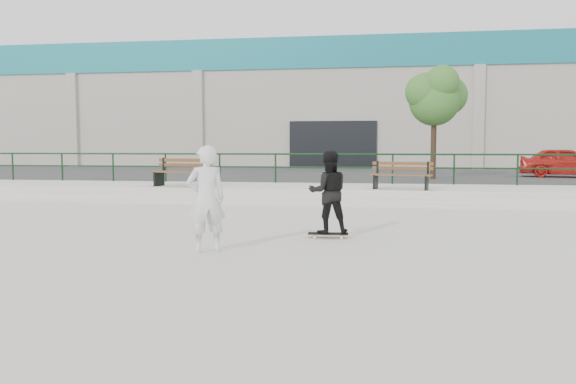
% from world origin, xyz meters
% --- Properties ---
extents(ground, '(120.00, 120.00, 0.00)m').
position_xyz_m(ground, '(0.00, 0.00, 0.00)').
color(ground, beige).
rests_on(ground, ground).
extents(ledge, '(30.00, 3.00, 0.50)m').
position_xyz_m(ledge, '(0.00, 9.50, 0.25)').
color(ledge, '#BAB4AA').
rests_on(ledge, ground).
extents(parking_strip, '(60.00, 14.00, 0.50)m').
position_xyz_m(parking_strip, '(0.00, 18.00, 0.25)').
color(parking_strip, '#2F2F2F').
rests_on(parking_strip, ground).
extents(railing, '(28.00, 0.06, 1.03)m').
position_xyz_m(railing, '(-0.00, 10.80, 1.24)').
color(railing, black).
rests_on(railing, ledge).
extents(commercial_building, '(44.20, 16.33, 8.00)m').
position_xyz_m(commercial_building, '(-0.00, 31.99, 4.58)').
color(commercial_building, '#BBB8A8').
rests_on(commercial_building, ground).
extents(bench_left, '(2.02, 0.96, 0.90)m').
position_xyz_m(bench_left, '(-3.63, 8.66, 0.94)').
color(bench_left, brown).
rests_on(bench_left, ledge).
extents(bench_right, '(1.87, 0.88, 0.83)m').
position_xyz_m(bench_right, '(3.18, 8.52, 0.91)').
color(bench_right, brown).
rests_on(bench_right, ledge).
extents(tree, '(2.42, 2.15, 4.31)m').
position_xyz_m(tree, '(4.68, 14.05, 3.73)').
color(tree, '#3E2C1F').
rests_on(tree, parking_strip).
extents(red_car, '(3.80, 2.13, 1.22)m').
position_xyz_m(red_car, '(10.14, 16.09, 1.11)').
color(red_car, red).
rests_on(red_car, parking_strip).
extents(skateboard, '(0.79, 0.25, 0.09)m').
position_xyz_m(skateboard, '(1.53, 2.44, 0.07)').
color(skateboard, black).
rests_on(skateboard, ground).
extents(standing_skater, '(0.89, 0.75, 1.59)m').
position_xyz_m(standing_skater, '(1.53, 2.44, 0.89)').
color(standing_skater, black).
rests_on(standing_skater, skateboard).
extents(seated_skater, '(0.78, 0.69, 1.80)m').
position_xyz_m(seated_skater, '(-0.38, 0.68, 0.90)').
color(seated_skater, white).
rests_on(seated_skater, ground).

